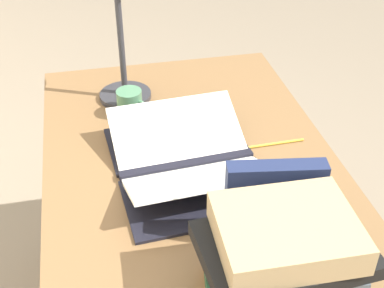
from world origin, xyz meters
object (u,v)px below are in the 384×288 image
at_px(pencil, 275,144).
at_px(book_standing_upright, 273,204).
at_px(book_stack_tall, 282,259).
at_px(coffee_mug, 130,104).
at_px(open_book, 187,160).

bearing_deg(pencil, book_standing_upright, 158.58).
relative_size(book_stack_tall, book_standing_upright, 1.54).
bearing_deg(book_standing_upright, book_stack_tall, 176.01).
bearing_deg(coffee_mug, open_book, -158.56).
distance_m(coffee_mug, pencil, 0.43).
distance_m(book_stack_tall, book_standing_upright, 0.15).
relative_size(open_book, book_stack_tall, 1.52).
bearing_deg(coffee_mug, book_stack_tall, -164.29).
bearing_deg(open_book, book_stack_tall, -172.34).
xyz_separation_m(book_standing_upright, pencil, (0.33, -0.13, -0.10)).
bearing_deg(open_book, pencil, -82.39).
bearing_deg(book_stack_tall, open_book, 11.75).
relative_size(book_standing_upright, coffee_mug, 2.36).
height_order(book_standing_upright, coffee_mug, book_standing_upright).
bearing_deg(coffee_mug, pencil, -122.12).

